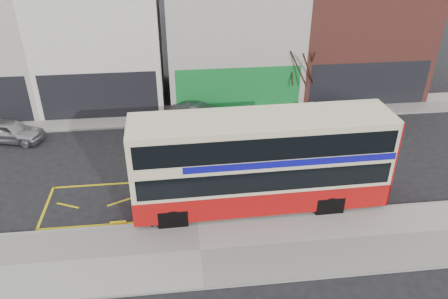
{
  "coord_description": "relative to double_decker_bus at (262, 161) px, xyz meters",
  "views": [
    {
      "loc": [
        -0.6,
        -15.75,
        12.42
      ],
      "look_at": [
        1.47,
        2.0,
        2.32
      ],
      "focal_mm": 35.0,
      "sensor_mm": 36.0,
      "label": 1
    }
  ],
  "objects": [
    {
      "name": "bus_stop_post",
      "position": [
        -4.92,
        -1.15,
        -0.28
      ],
      "size": [
        0.81,
        0.2,
        3.32
      ],
      "rotation": [
        0.0,
        0.0,
        -0.12
      ],
      "color": "black",
      "rests_on": "pavement"
    },
    {
      "name": "car_grey",
      "position": [
        -2.19,
        9.05,
        -1.75
      ],
      "size": [
        4.19,
        2.34,
        1.31
      ],
      "primitive_type": "imported",
      "rotation": [
        0.0,
        0.0,
        1.32
      ],
      "color": "#3E3F46",
      "rests_on": "ground"
    },
    {
      "name": "double_decker_bus",
      "position": [
        0.0,
        0.0,
        0.0
      ],
      "size": [
        11.48,
        2.85,
        4.57
      ],
      "rotation": [
        0.0,
        0.0,
        0.02
      ],
      "color": "beige",
      "rests_on": "ground"
    },
    {
      "name": "road_markings",
      "position": [
        -3.0,
        1.0,
        -2.4
      ],
      "size": [
        14.0,
        3.4,
        0.01
      ],
      "primitive_type": null,
      "color": "#D9B90B",
      "rests_on": "ground"
    },
    {
      "name": "street_tree_right",
      "position": [
        4.67,
        10.61,
        1.27
      ],
      "size": [
        2.5,
        2.5,
        5.39
      ],
      "color": "#342317",
      "rests_on": "ground"
    },
    {
      "name": "terrace_green_shop",
      "position": [
        0.5,
        14.39,
        2.67
      ],
      "size": [
        9.0,
        8.01,
        11.3
      ],
      "color": "#BDB6AB",
      "rests_on": "ground"
    },
    {
      "name": "car_silver",
      "position": [
        -13.54,
        8.03,
        -1.73
      ],
      "size": [
        4.19,
        2.54,
        1.33
      ],
      "primitive_type": "imported",
      "rotation": [
        0.0,
        0.0,
        1.31
      ],
      "color": "#A5A6AA",
      "rests_on": "ground"
    },
    {
      "name": "ground",
      "position": [
        -3.0,
        -0.6,
        -2.4
      ],
      "size": [
        120.0,
        120.0,
        0.0
      ],
      "primitive_type": "plane",
      "color": "black",
      "rests_on": "ground"
    },
    {
      "name": "pavement",
      "position": [
        -3.0,
        -2.9,
        -2.33
      ],
      "size": [
        40.0,
        4.0,
        0.15
      ],
      "primitive_type": "cube",
      "color": "#989490",
      "rests_on": "ground"
    },
    {
      "name": "terrace_left",
      "position": [
        -8.5,
        14.39,
        2.92
      ],
      "size": [
        8.0,
        8.01,
        11.8
      ],
      "color": "silver",
      "rests_on": "ground"
    },
    {
      "name": "terrace_right",
      "position": [
        9.5,
        14.39,
        2.17
      ],
      "size": [
        9.0,
        8.01,
        10.3
      ],
      "color": "brown",
      "rests_on": "ground"
    },
    {
      "name": "kerb",
      "position": [
        -3.0,
        -0.98,
        -2.33
      ],
      "size": [
        40.0,
        0.15,
        0.15
      ],
      "primitive_type": "cube",
      "color": "gray",
      "rests_on": "ground"
    },
    {
      "name": "car_white",
      "position": [
        7.1,
        8.54,
        -1.79
      ],
      "size": [
        4.34,
        2.12,
        1.21
      ],
      "primitive_type": "imported",
      "rotation": [
        0.0,
        0.0,
        1.67
      ],
      "color": "silver",
      "rests_on": "ground"
    },
    {
      "name": "far_pavement",
      "position": [
        -3.0,
        10.4,
        -2.33
      ],
      "size": [
        50.0,
        3.0,
        0.15
      ],
      "primitive_type": "cube",
      "color": "#989490",
      "rests_on": "ground"
    }
  ]
}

